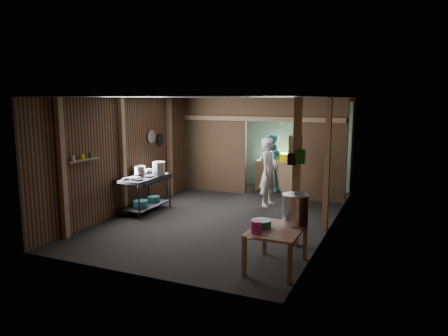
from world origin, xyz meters
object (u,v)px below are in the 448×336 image
at_px(yellow_tub, 284,157).
at_px(stove_pot_large, 159,168).
at_px(stock_pot, 295,210).
at_px(gas_range, 144,194).
at_px(prep_table, 276,248).
at_px(cook, 269,172).
at_px(pink_bucket, 256,227).

bearing_deg(yellow_tub, stove_pot_large, -125.56).
xyz_separation_m(stove_pot_large, stock_pot, (3.73, -1.95, -0.12)).
bearing_deg(stove_pot_large, stock_pot, -27.56).
xyz_separation_m(stock_pot, yellow_tub, (-1.56, 4.98, 0.11)).
bearing_deg(yellow_tub, gas_range, -124.36).
relative_size(stove_pot_large, yellow_tub, 0.81).
distance_m(prep_table, cook, 3.86).
bearing_deg(pink_bucket, stove_pot_large, 141.53).
height_order(pink_bucket, yellow_tub, yellow_tub).
bearing_deg(prep_table, stock_pot, 62.57).
bearing_deg(yellow_tub, cook, -86.48).
distance_m(yellow_tub, cook, 1.75).
bearing_deg(stove_pot_large, prep_table, -33.25).
height_order(stove_pot_large, pink_bucket, stove_pot_large).
bearing_deg(pink_bucket, prep_table, 55.69).
bearing_deg(cook, pink_bucket, -156.93).
xyz_separation_m(stove_pot_large, yellow_tub, (2.17, 3.03, -0.00)).
distance_m(gas_range, stove_pot_large, 0.69).
xyz_separation_m(prep_table, stove_pot_large, (-3.54, 2.32, 0.65)).
relative_size(pink_bucket, yellow_tub, 0.48).
relative_size(gas_range, pink_bucket, 7.57).
xyz_separation_m(prep_table, stock_pot, (0.19, 0.37, 0.54)).
xyz_separation_m(gas_range, pink_bucket, (3.49, -2.25, 0.29)).
relative_size(prep_table, cook, 0.63).
height_order(gas_range, pink_bucket, gas_range).
bearing_deg(gas_range, cook, 34.41).
bearing_deg(gas_range, stock_pot, -21.80).
xyz_separation_m(gas_range, prep_table, (3.71, -1.93, -0.10)).
distance_m(stove_pot_large, stock_pot, 4.21).
relative_size(gas_range, stock_pot, 2.80).
bearing_deg(stock_pot, pink_bucket, -120.72).
xyz_separation_m(pink_bucket, cook, (-1.05, 3.93, 0.12)).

